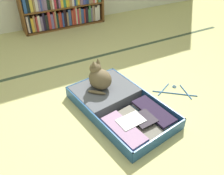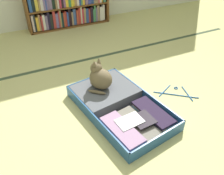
{
  "view_description": "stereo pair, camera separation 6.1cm",
  "coord_description": "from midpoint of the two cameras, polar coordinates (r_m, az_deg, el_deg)",
  "views": [
    {
      "loc": [
        -0.68,
        -1.26,
        1.41
      ],
      "look_at": [
        0.09,
        0.18,
        0.22
      ],
      "focal_mm": 37.72,
      "sensor_mm": 36.0,
      "label": 1
    },
    {
      "loc": [
        -0.63,
        -1.29,
        1.41
      ],
      "look_at": [
        0.09,
        0.18,
        0.22
      ],
      "focal_mm": 37.72,
      "sensor_mm": 36.0,
      "label": 2
    }
  ],
  "objects": [
    {
      "name": "ground_plane",
      "position": [
        2.01,
        -0.71,
        -8.49
      ],
      "size": [
        10.0,
        10.0,
        0.0
      ],
      "primitive_type": "plane",
      "color": "tan"
    },
    {
      "name": "open_suitcase",
      "position": [
        2.11,
        0.33,
        -4.0
      ],
      "size": [
        0.71,
        1.04,
        0.11
      ],
      "color": "navy",
      "rests_on": "ground_plane"
    },
    {
      "name": "black_cat",
      "position": [
        2.16,
        -3.99,
        2.36
      ],
      "size": [
        0.28,
        0.29,
        0.28
      ],
      "color": "brown",
      "rests_on": "open_suitcase"
    },
    {
      "name": "tatami_border",
      "position": [
        2.84,
        -11.14,
        5.64
      ],
      "size": [
        4.8,
        0.05,
        0.0
      ],
      "color": "#354531",
      "rests_on": "ground_plane"
    },
    {
      "name": "clothes_hanger",
      "position": [
        2.41,
        14.23,
        -0.86
      ],
      "size": [
        0.34,
        0.31,
        0.01
      ],
      "color": "#245695",
      "rests_on": "ground_plane"
    }
  ]
}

